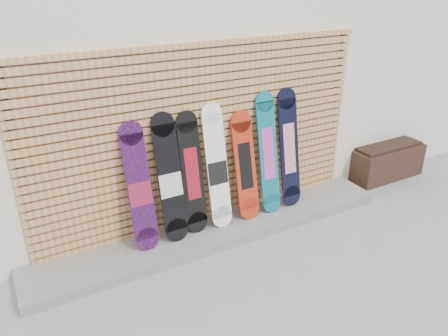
{
  "coord_description": "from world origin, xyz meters",
  "views": [
    {
      "loc": [
        -2.3,
        -3.35,
        3.03
      ],
      "look_at": [
        -0.02,
        0.75,
        0.85
      ],
      "focal_mm": 35.0,
      "sensor_mm": 36.0,
      "label": 1
    }
  ],
  "objects": [
    {
      "name": "concrete_step",
      "position": [
        -0.15,
        0.68,
        0.06
      ],
      "size": [
        4.6,
        0.7,
        0.12
      ],
      "primitive_type": "cube",
      "color": "gray",
      "rests_on": "ground"
    },
    {
      "name": "snowboard_5",
      "position": [
        0.63,
        0.78,
        0.89
      ],
      "size": [
        0.26,
        0.33,
        1.54
      ],
      "color": "#0C6977",
      "rests_on": "concrete_step"
    },
    {
      "name": "building",
      "position": [
        0.5,
        3.5,
        1.8
      ],
      "size": [
        12.0,
        5.0,
        3.6
      ],
      "primitive_type": "cube",
      "color": "silver",
      "rests_on": "ground"
    },
    {
      "name": "planter_box",
      "position": [
        2.92,
        0.86,
        0.27
      ],
      "size": [
        1.21,
        0.5,
        0.54
      ],
      "color": "black",
      "rests_on": "ground"
    },
    {
      "name": "snowboard_0",
      "position": [
        -1.06,
        0.78,
        0.83
      ],
      "size": [
        0.27,
        0.33,
        1.44
      ],
      "color": "black",
      "rests_on": "concrete_step"
    },
    {
      "name": "snowboard_2",
      "position": [
        -0.41,
        0.81,
        0.84
      ],
      "size": [
        0.26,
        0.28,
        1.45
      ],
      "color": "black",
      "rests_on": "concrete_step"
    },
    {
      "name": "snowboard_3",
      "position": [
        -0.1,
        0.78,
        0.86
      ],
      "size": [
        0.26,
        0.32,
        1.5
      ],
      "color": "white",
      "rests_on": "concrete_step"
    },
    {
      "name": "snowboard_6",
      "position": [
        0.97,
        0.79,
        0.89
      ],
      "size": [
        0.28,
        0.31,
        1.54
      ],
      "color": "black",
      "rests_on": "concrete_step"
    },
    {
      "name": "slat_wall",
      "position": [
        -0.15,
        0.97,
        1.21
      ],
      "size": [
        4.26,
        0.08,
        2.29
      ],
      "color": "tan",
      "rests_on": "ground"
    },
    {
      "name": "snowboard_1",
      "position": [
        -0.7,
        0.78,
        0.85
      ],
      "size": [
        0.28,
        0.33,
        1.49
      ],
      "color": "black",
      "rests_on": "concrete_step"
    },
    {
      "name": "ground",
      "position": [
        0.0,
        0.0,
        0.0
      ],
      "size": [
        80.0,
        80.0,
        0.0
      ],
      "primitive_type": "plane",
      "color": "gray",
      "rests_on": "ground"
    },
    {
      "name": "snowboard_4",
      "position": [
        0.3,
        0.78,
        0.79
      ],
      "size": [
        0.28,
        0.33,
        1.35
      ],
      "color": "#B72B13",
      "rests_on": "concrete_step"
    }
  ]
}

